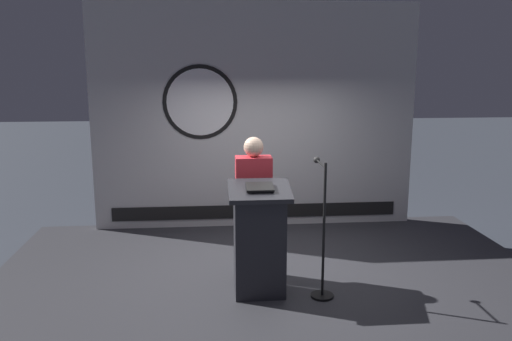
% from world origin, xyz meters
% --- Properties ---
extents(ground_plane, '(40.00, 40.00, 0.00)m').
position_xyz_m(ground_plane, '(0.00, 0.00, 0.00)').
color(ground_plane, '#383D47').
extents(stage_platform, '(6.40, 4.00, 0.30)m').
position_xyz_m(stage_platform, '(0.00, 0.00, 0.15)').
color(stage_platform, '#333338').
rests_on(stage_platform, ground).
extents(banner_display, '(4.72, 0.12, 3.27)m').
position_xyz_m(banner_display, '(-0.02, 1.85, 1.92)').
color(banner_display, silver).
rests_on(banner_display, stage_platform).
extents(podium, '(0.64, 0.50, 1.20)m').
position_xyz_m(podium, '(-0.17, -0.58, 0.89)').
color(podium, '#26262B').
rests_on(podium, stage_platform).
extents(speaker_person, '(0.40, 0.26, 1.61)m').
position_xyz_m(speaker_person, '(-0.19, -0.10, 1.12)').
color(speaker_person, black).
rests_on(speaker_person, stage_platform).
extents(microphone_stand, '(0.24, 0.59, 1.43)m').
position_xyz_m(microphone_stand, '(0.47, -0.66, 0.81)').
color(microphone_stand, black).
rests_on(microphone_stand, stage_platform).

